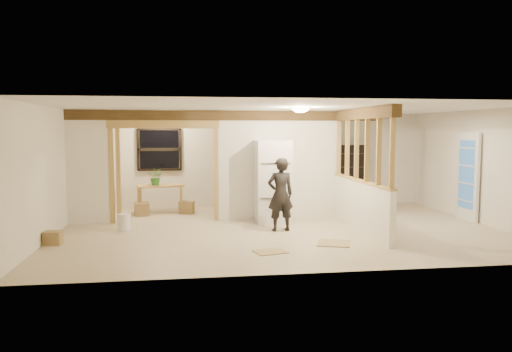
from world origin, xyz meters
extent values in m
cube|color=#C7B394|center=(0.00, 0.00, -0.01)|extent=(9.00, 6.50, 0.01)
cube|color=white|center=(0.00, 0.00, 2.50)|extent=(9.00, 6.50, 0.01)
cube|color=silver|center=(0.00, 3.25, 1.25)|extent=(9.00, 0.01, 2.50)
cube|color=silver|center=(0.00, -3.25, 1.25)|extent=(9.00, 0.01, 2.50)
cube|color=silver|center=(-4.50, 0.00, 1.25)|extent=(0.01, 6.50, 2.50)
cube|color=silver|center=(4.50, 0.00, 1.25)|extent=(0.01, 6.50, 2.50)
cube|color=silver|center=(-4.05, 1.20, 1.25)|extent=(0.90, 0.12, 2.50)
cube|color=silver|center=(0.20, 1.20, 1.25)|extent=(2.80, 0.12, 2.50)
cube|color=tan|center=(-2.40, 1.20, 1.10)|extent=(2.46, 0.14, 2.20)
cube|color=#4D361A|center=(-1.00, 1.20, 2.38)|extent=(7.00, 0.18, 0.22)
cube|color=#4D361A|center=(1.60, -0.40, 2.38)|extent=(0.18, 3.30, 0.22)
cube|color=silver|center=(1.60, -0.40, 0.50)|extent=(0.12, 3.20, 1.00)
cube|color=tan|center=(1.60, -0.40, 1.66)|extent=(0.14, 3.20, 1.32)
cube|color=black|center=(-2.60, 3.17, 1.55)|extent=(1.12, 0.10, 1.10)
cube|color=white|center=(4.42, 0.40, 1.00)|extent=(0.12, 0.86, 2.00)
ellipsoid|color=#FFEABF|center=(0.30, -0.50, 2.48)|extent=(0.36, 0.36, 0.16)
ellipsoid|color=#FFEABF|center=(-2.50, 2.30, 2.48)|extent=(0.32, 0.32, 0.14)
ellipsoid|color=#FFD88C|center=(-2.00, 1.60, 2.18)|extent=(0.07, 0.07, 0.07)
cube|color=white|center=(-0.02, 0.77, 0.92)|extent=(0.75, 0.73, 1.83)
imported|color=black|center=(-0.03, -0.19, 0.75)|extent=(0.59, 0.43, 1.50)
cube|color=tan|center=(-2.56, 2.44, 0.35)|extent=(1.20, 0.77, 0.70)
imported|color=#3B7330|center=(-2.66, 2.37, 0.91)|extent=(0.44, 0.40, 0.41)
cylinder|color=#AB0A17|center=(-4.06, 1.87, 0.27)|extent=(0.55, 0.55, 0.54)
cube|color=black|center=(2.60, 3.04, 0.82)|extent=(0.82, 0.27, 1.65)
cylinder|color=white|center=(-3.20, 0.35, 0.17)|extent=(0.32, 0.32, 0.34)
cube|color=olive|center=(-1.92, 2.24, 0.15)|extent=(0.40, 0.37, 0.30)
cube|color=olive|center=(-2.99, 2.07, 0.16)|extent=(0.39, 0.39, 0.31)
cube|color=olive|center=(-4.32, -0.82, 0.12)|extent=(0.32, 0.27, 0.24)
cube|color=tan|center=(0.71, -1.49, 0.01)|extent=(0.74, 0.74, 0.02)
cube|color=tan|center=(-0.54, -1.93, 0.01)|extent=(0.60, 0.52, 0.02)
camera|label=1|loc=(-1.96, -10.08, 2.05)|focal=35.00mm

